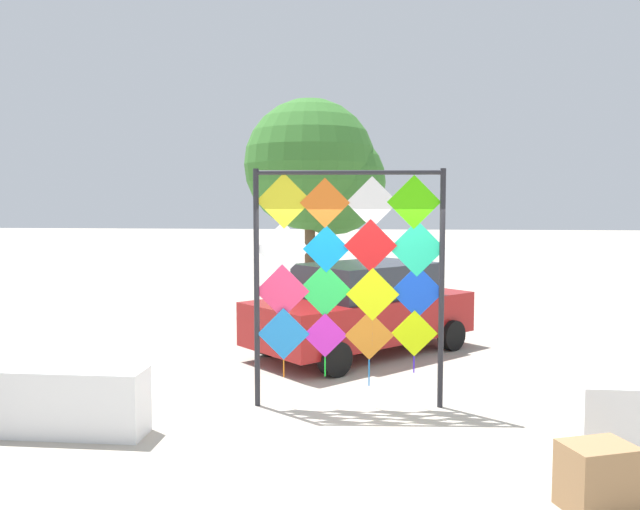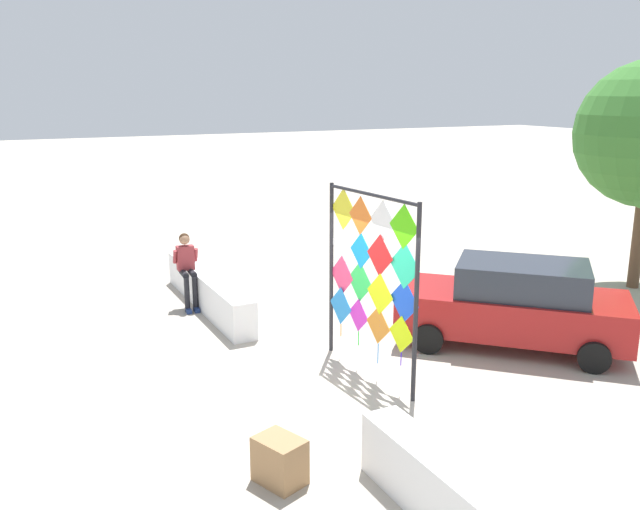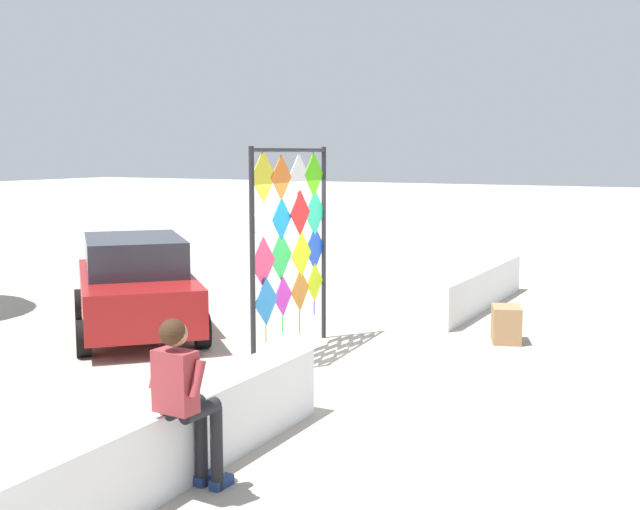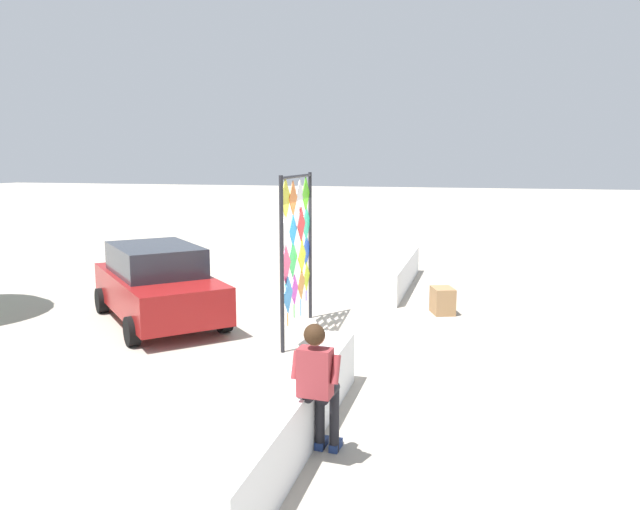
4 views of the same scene
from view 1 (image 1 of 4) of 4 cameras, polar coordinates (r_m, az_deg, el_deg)
The scene contains 5 objects.
ground at distance 7.57m, azimuth 3.16°, elevation -15.21°, with size 120.00×120.00×0.00m, color #ADA393.
kite_display_rack at distance 7.96m, azimuth 2.56°, elevation -1.09°, with size 2.39×0.24×3.00m.
parked_car at distance 11.04m, azimuth 3.93°, elevation -4.72°, with size 4.03×4.04×1.55m.
cardboard_box_large at distance 6.09m, azimuth 23.60°, elevation -17.76°, with size 0.57×0.42×0.56m, color #9E754C.
tree_far_right at distance 16.15m, azimuth -0.20°, elevation 7.52°, with size 3.55×3.29×5.21m.
Camera 1 is at (0.30, -7.12, 2.55)m, focal length 35.72 mm.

